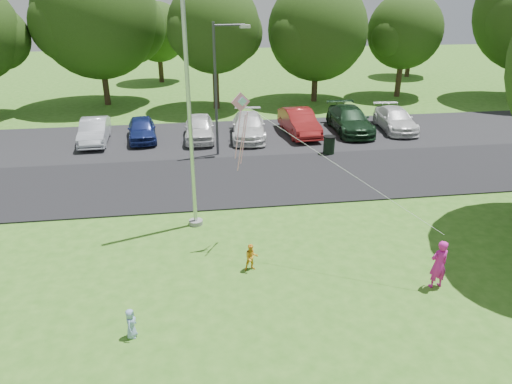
{
  "coord_description": "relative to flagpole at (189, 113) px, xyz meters",
  "views": [
    {
      "loc": [
        -3.43,
        -10.0,
        7.88
      ],
      "look_at": [
        -1.41,
        4.0,
        1.6
      ],
      "focal_mm": 32.0,
      "sensor_mm": 36.0,
      "label": 1
    }
  ],
  "objects": [
    {
      "name": "ground",
      "position": [
        3.5,
        -5.0,
        -4.17
      ],
      "size": [
        120.0,
        120.0,
        0.0
      ],
      "primitive_type": "plane",
      "color": "#366F1D",
      "rests_on": "ground"
    },
    {
      "name": "park_road",
      "position": [
        3.5,
        4.0,
        -4.14
      ],
      "size": [
        60.0,
        6.0,
        0.06
      ],
      "primitive_type": "cube",
      "color": "black",
      "rests_on": "ground"
    },
    {
      "name": "parking_strip",
      "position": [
        3.5,
        10.5,
        -4.14
      ],
      "size": [
        42.0,
        7.0,
        0.06
      ],
      "primitive_type": "cube",
      "color": "black",
      "rests_on": "ground"
    },
    {
      "name": "flagpole",
      "position": [
        0.0,
        0.0,
        0.0
      ],
      "size": [
        0.5,
        0.5,
        10.0
      ],
      "color": "#B7BABF",
      "rests_on": "ground"
    },
    {
      "name": "street_lamp",
      "position": [
        1.57,
        7.56,
        -0.23
      ],
      "size": [
        1.84,
        0.45,
        6.54
      ],
      "rotation": [
        0.0,
        0.0,
        0.15
      ],
      "color": "#3F3F44",
      "rests_on": "ground"
    },
    {
      "name": "trash_can",
      "position": [
        7.05,
        6.84,
        -3.67
      ],
      "size": [
        0.62,
        0.62,
        0.99
      ],
      "rotation": [
        0.0,
        0.0,
        -0.34
      ],
      "color": "black",
      "rests_on": "ground"
    },
    {
      "name": "tree_row",
      "position": [
        5.09,
        19.23,
        1.55
      ],
      "size": [
        64.35,
        11.94,
        10.88
      ],
      "color": "#332316",
      "rests_on": "ground"
    },
    {
      "name": "horizon_trees",
      "position": [
        7.56,
        28.88,
        0.14
      ],
      "size": [
        77.46,
        7.2,
        7.02
      ],
      "color": "#332316",
      "rests_on": "ground"
    },
    {
      "name": "parked_cars",
      "position": [
        4.41,
        10.46,
        -3.42
      ],
      "size": [
        19.49,
        5.22,
        1.46
      ],
      "color": "#B2B7BF",
      "rests_on": "ground"
    },
    {
      "name": "woman",
      "position": [
        6.78,
        -4.86,
        -3.41
      ],
      "size": [
        0.59,
        0.43,
        1.51
      ],
      "primitive_type": "imported",
      "rotation": [
        0.0,
        0.0,
        3.26
      ],
      "color": "#D01B99",
      "rests_on": "ground"
    },
    {
      "name": "child_yellow",
      "position": [
        1.62,
        -3.24,
        -3.73
      ],
      "size": [
        0.46,
        0.37,
        0.88
      ],
      "primitive_type": "imported",
      "rotation": [
        0.0,
        0.0,
        0.1
      ],
      "color": "gold",
      "rests_on": "ground"
    },
    {
      "name": "child_blue",
      "position": [
        -1.7,
        -5.76,
        -3.76
      ],
      "size": [
        0.32,
        0.43,
        0.8
      ],
      "primitive_type": "imported",
      "rotation": [
        0.0,
        0.0,
        1.39
      ],
      "color": "#86A5CE",
      "rests_on": "ground"
    },
    {
      "name": "kite",
      "position": [
        1.69,
        -1.51,
        0.12
      ],
      "size": [
        5.52,
        3.71,
        3.38
      ],
      "rotation": [
        0.0,
        0.0,
        0.2
      ],
      "color": "pink",
      "rests_on": "ground"
    }
  ]
}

